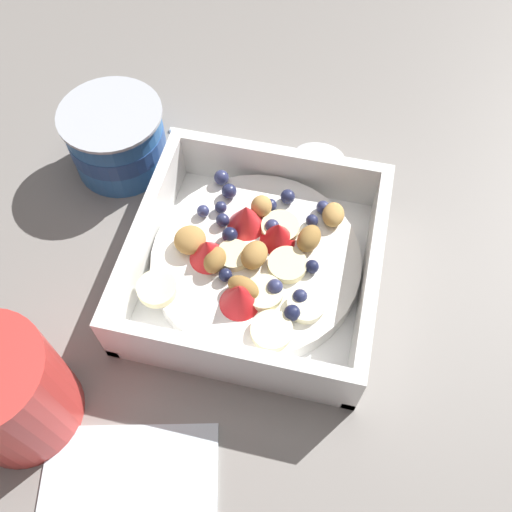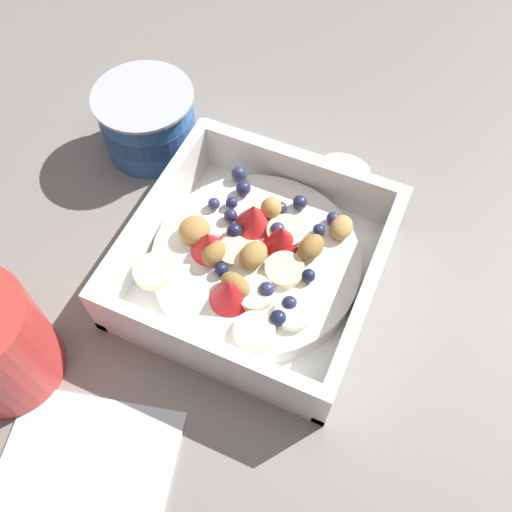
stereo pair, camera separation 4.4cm
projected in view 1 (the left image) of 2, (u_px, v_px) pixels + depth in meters
ground_plane at (275, 267)px, 0.47m from camera, size 2.40×2.40×0.00m
fruit_bowl at (255, 262)px, 0.45m from camera, size 0.19×0.19×0.06m
spoon at (292, 148)px, 0.53m from camera, size 0.03×0.17×0.01m
yogurt_cup at (117, 138)px, 0.50m from camera, size 0.09×0.09×0.06m
coffee_mug at (2, 394)px, 0.37m from camera, size 0.08×0.10×0.09m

